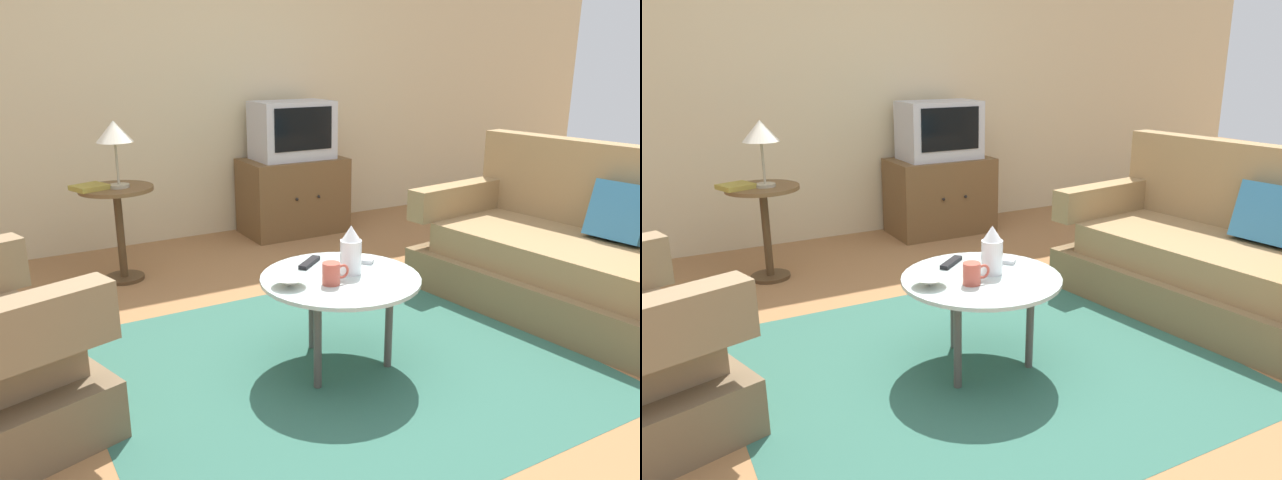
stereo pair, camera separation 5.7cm
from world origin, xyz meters
TOP-DOWN VIEW (x-y plane):
  - ground_plane at (0.00, 0.00)m, footprint 16.00×16.00m
  - back_wall at (0.00, 2.59)m, footprint 9.00×0.12m
  - area_rug at (-0.02, 0.08)m, footprint 2.19×1.97m
  - couch at (1.50, 0.07)m, footprint 1.04×1.69m
  - coffee_table at (-0.02, 0.08)m, footprint 0.73×0.73m
  - side_table at (-0.63, 1.77)m, footprint 0.46×0.46m
  - tv_stand at (0.86, 2.24)m, footprint 0.82×0.52m
  - television at (0.86, 2.24)m, footprint 0.62×0.39m
  - table_lamp at (-0.62, 1.75)m, footprint 0.23×0.23m
  - vase at (0.04, 0.09)m, footprint 0.10×0.10m
  - mug at (-0.10, 0.02)m, footprint 0.13×0.08m
  - bowl at (-0.28, 0.09)m, footprint 0.15×0.15m
  - tv_remote_dark at (-0.06, 0.30)m, footprint 0.16×0.14m
  - tv_remote_silver at (0.16, 0.21)m, footprint 0.13×0.14m
  - book at (-0.79, 1.77)m, footprint 0.24×0.23m

SIDE VIEW (x-z plane):
  - ground_plane at x=0.00m, z-range 0.00..0.00m
  - area_rug at x=-0.02m, z-range 0.00..0.00m
  - couch at x=1.50m, z-range -0.16..0.77m
  - tv_stand at x=0.86m, z-range 0.00..0.61m
  - coffee_table at x=-0.02m, z-range 0.18..0.63m
  - side_table at x=-0.63m, z-range 0.13..0.75m
  - tv_remote_dark at x=-0.06m, z-range 0.45..0.47m
  - tv_remote_silver at x=0.16m, z-range 0.45..0.47m
  - bowl at x=-0.28m, z-range 0.45..0.49m
  - mug at x=-0.10m, z-range 0.45..0.55m
  - vase at x=0.04m, z-range 0.44..0.67m
  - book at x=-0.79m, z-range 0.62..0.65m
  - television at x=0.86m, z-range 0.61..1.07m
  - table_lamp at x=-0.62m, z-range 0.74..1.16m
  - back_wall at x=0.00m, z-range 0.00..2.70m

